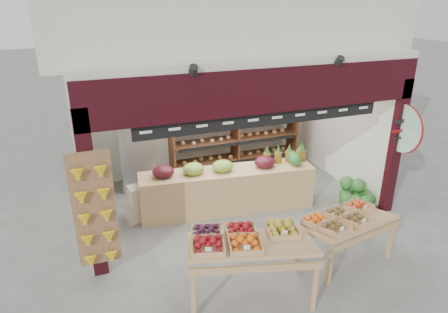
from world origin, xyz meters
TOP-DOWN VIEW (x-y plane):
  - ground at (0.00, 0.00)m, footprint 60.00×60.00m
  - shop_structure at (0.00, 1.61)m, footprint 6.36×5.12m
  - banana_board at (-2.73, -1.17)m, footprint 0.60×0.15m
  - gift_sign at (2.75, -1.15)m, footprint 0.04×0.93m
  - back_shelving at (0.67, 1.81)m, footprint 3.15×0.52m
  - refrigerator at (-1.64, 1.77)m, footprint 0.86×0.86m
  - cardboard_stack at (-1.69, 0.41)m, footprint 1.05×0.78m
  - mid_counter at (-0.21, 0.11)m, footprint 3.47×1.09m
  - display_table_left at (-0.88, -2.20)m, footprint 1.94×1.41m
  - display_table_right at (0.92, -2.07)m, footprint 1.57×1.05m
  - watermelon_pile at (2.34, -0.65)m, footprint 0.78×0.73m

SIDE VIEW (x-z plane):
  - ground at x=0.00m, z-range 0.00..0.00m
  - watermelon_pile at x=2.34m, z-range -0.08..0.48m
  - cardboard_stack at x=-1.69m, z-range -0.09..0.61m
  - mid_counter at x=-0.21m, z-range -0.07..1.01m
  - display_table_right at x=0.92m, z-range 0.25..1.20m
  - display_table_left at x=-0.88m, z-range 0.31..1.41m
  - refrigerator at x=-1.64m, z-range 0.00..1.91m
  - banana_board at x=-2.73m, z-range 0.22..2.02m
  - back_shelving at x=0.67m, z-range 0.19..2.12m
  - gift_sign at x=2.75m, z-range 1.29..2.21m
  - shop_structure at x=0.00m, z-range 1.22..6.62m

